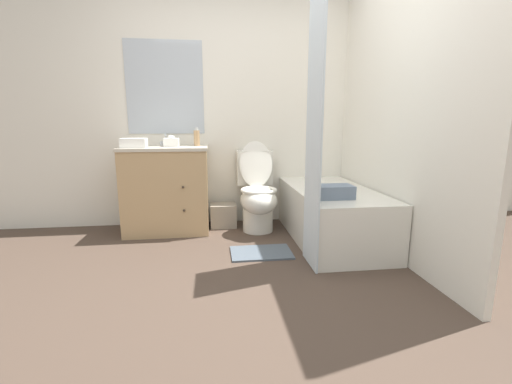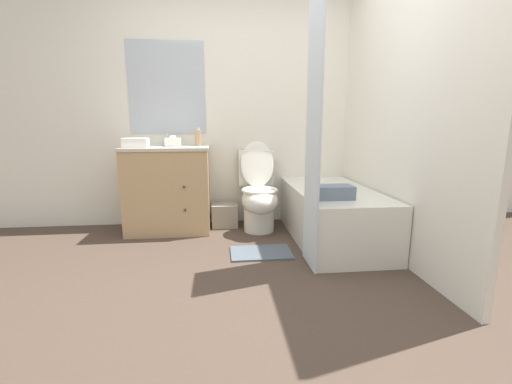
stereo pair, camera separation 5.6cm
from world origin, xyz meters
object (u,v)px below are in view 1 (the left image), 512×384
at_px(sink_faucet, 167,142).
at_px(bath_mat, 261,253).
at_px(toilet, 257,194).
at_px(soap_dispenser, 197,138).
at_px(hand_towel_folded, 134,143).
at_px(vanity_cabinet, 167,189).
at_px(bath_towel_folded, 332,192).
at_px(wastebasket, 223,215).
at_px(tissue_box, 171,142).
at_px(bathtub, 331,214).

height_order(sink_faucet, bath_mat, sink_faucet).
bearing_deg(toilet, soap_dispenser, 164.40).
relative_size(toilet, hand_towel_folded, 3.94).
relative_size(vanity_cabinet, bath_towel_folded, 2.53).
height_order(bath_towel_folded, bath_mat, bath_towel_folded).
relative_size(wastebasket, bath_mat, 0.53).
bearing_deg(sink_faucet, wastebasket, -10.73).
relative_size(vanity_cabinet, soap_dispenser, 4.65).
bearing_deg(toilet, tissue_box, 172.67).
xyz_separation_m(wastebasket, tissue_box, (-0.50, -0.05, 0.78)).
height_order(toilet, bath_towel_folded, toilet).
height_order(soap_dispenser, bath_towel_folded, soap_dispenser).
distance_m(vanity_cabinet, soap_dispenser, 0.60).
distance_m(soap_dispenser, bath_towel_folded, 1.51).
bearing_deg(tissue_box, vanity_cabinet, -163.65).
height_order(tissue_box, hand_towel_folded, tissue_box).
relative_size(vanity_cabinet, toilet, 0.95).
height_order(bathtub, bath_mat, bathtub).
height_order(vanity_cabinet, bathtub, vanity_cabinet).
bearing_deg(vanity_cabinet, sink_faucet, 90.00).
bearing_deg(bath_mat, wastebasket, 109.05).
bearing_deg(soap_dispenser, tissue_box, -166.68).
relative_size(wastebasket, hand_towel_folded, 1.18).
distance_m(sink_faucet, bathtub, 1.81).
bearing_deg(soap_dispenser, wastebasket, -1.59).
relative_size(toilet, soap_dispenser, 4.89).
bearing_deg(toilet, sink_faucet, 163.64).
relative_size(wastebasket, tissue_box, 1.87).
height_order(toilet, hand_towel_folded, hand_towel_folded).
bearing_deg(sink_faucet, soap_dispenser, -17.80).
relative_size(bathtub, bath_towel_folded, 4.31).
distance_m(toilet, bath_towel_folded, 0.94).
height_order(toilet, wastebasket, toilet).
distance_m(hand_towel_folded, bath_towel_folded, 1.87).
bearing_deg(bath_towel_folded, tissue_box, 146.68).
distance_m(bathtub, tissue_box, 1.71).
xyz_separation_m(vanity_cabinet, bath_towel_folded, (1.41, -0.87, 0.10)).
bearing_deg(bath_mat, toilet, 85.07).
relative_size(sink_faucet, toilet, 0.16).
xyz_separation_m(vanity_cabinet, wastebasket, (0.57, 0.07, -0.32)).
relative_size(tissue_box, soap_dispenser, 0.78).
xyz_separation_m(vanity_cabinet, bath_mat, (0.85, -0.76, -0.43)).
height_order(toilet, tissue_box, tissue_box).
distance_m(vanity_cabinet, bath_towel_folded, 1.66).
height_order(wastebasket, hand_towel_folded, hand_towel_folded).
bearing_deg(hand_towel_folded, soap_dispenser, 19.64).
xyz_separation_m(sink_faucet, soap_dispenser, (0.31, -0.10, 0.05)).
bearing_deg(soap_dispenser, hand_towel_folded, -160.36).
xyz_separation_m(toilet, tissue_box, (-0.85, 0.11, 0.53)).
bearing_deg(tissue_box, soap_dispenser, 13.32).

